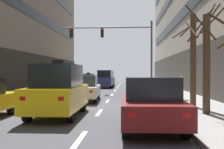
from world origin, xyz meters
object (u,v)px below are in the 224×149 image
car_driving_5 (76,81)px  car_driving_6 (84,88)px  street_tree_1 (206,60)px  traffic_signal_0 (121,42)px  street_tree_2 (193,58)px  taxi_driving_1 (88,79)px  car_parked_0 (151,103)px  taxi_driving_2 (58,90)px  pedestrian_0 (182,86)px  car_driving_4 (105,79)px  taxi_driving_3 (108,78)px

car_driving_5 → car_driving_6: size_ratio=0.96×
street_tree_1 → traffic_signal_0: bearing=105.3°
car_driving_6 → street_tree_2: bearing=-29.9°
taxi_driving_1 → car_driving_6: bearing=-82.3°
car_driving_6 → car_parked_0: (3.62, -8.32, 0.01)m
taxi_driving_2 → car_driving_6: taxi_driving_2 is taller
taxi_driving_1 → pedestrian_0: bearing=-67.6°
taxi_driving_2 → car_driving_4: bearing=89.5°
car_parked_0 → street_tree_1: (2.48, 2.46, 1.54)m
taxi_driving_2 → taxi_driving_1: bearing=96.0°
car_driving_6 → traffic_signal_0: bearing=76.2°
car_parked_0 → pedestrian_0: 9.00m
taxi_driving_3 → car_parked_0: size_ratio=0.92×
street_tree_1 → pedestrian_0: 6.29m
taxi_driving_1 → pedestrian_0: 24.66m
car_driving_6 → pedestrian_0: 6.29m
taxi_driving_3 → car_parked_0: (3.66, -28.78, -0.16)m
taxi_driving_3 → car_parked_0: 29.01m
street_tree_2 → taxi_driving_2: bearing=-158.1°
traffic_signal_0 → street_tree_2: 13.02m
taxi_driving_2 → car_parked_0: 4.37m
taxi_driving_1 → car_parked_0: size_ratio=0.98×
traffic_signal_0 → street_tree_2: bearing=-71.8°
taxi_driving_3 → traffic_signal_0: size_ratio=0.48×
traffic_signal_0 → car_driving_5: bearing=132.3°
car_driving_4 → street_tree_2: street_tree_2 is taller
car_driving_6 → pedestrian_0: (6.28, 0.28, 0.17)m
taxi_driving_3 → traffic_signal_0: traffic_signal_0 is taller
car_driving_4 → traffic_signal_0: bearing=-72.7°
car_driving_6 → street_tree_1: street_tree_1 is taller
car_driving_5 → taxi_driving_2: bearing=-81.1°
taxi_driving_1 → taxi_driving_2: 29.25m
street_tree_2 → pedestrian_0: street_tree_2 is taller
taxi_driving_3 → car_driving_4: (0.12, -5.23, 0.05)m
street_tree_1 → pedestrian_0: (0.17, 6.14, -1.38)m
taxi_driving_1 → car_driving_4: size_ratio=1.01×
car_driving_5 → pedestrian_0: 17.30m
car_driving_4 → traffic_signal_0: size_ratio=0.51×
taxi_driving_2 → street_tree_1: 6.33m
car_driving_4 → car_driving_5: bearing=-170.5°
taxi_driving_3 → taxi_driving_1: bearing=139.8°
taxi_driving_1 → car_driving_6: taxi_driving_1 is taller
taxi_driving_1 → car_parked_0: 32.11m
street_tree_1 → pedestrian_0: street_tree_1 is taller
car_driving_5 → pedestrian_0: bearing=-56.2°
taxi_driving_3 → street_tree_1: size_ratio=0.87×
taxi_driving_1 → taxi_driving_3: (3.09, -2.61, 0.18)m
taxi_driving_1 → taxi_driving_3: taxi_driving_3 is taller
taxi_driving_1 → car_driving_4: (3.21, -7.84, 0.23)m
car_driving_4 → street_tree_1: bearing=-74.1°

